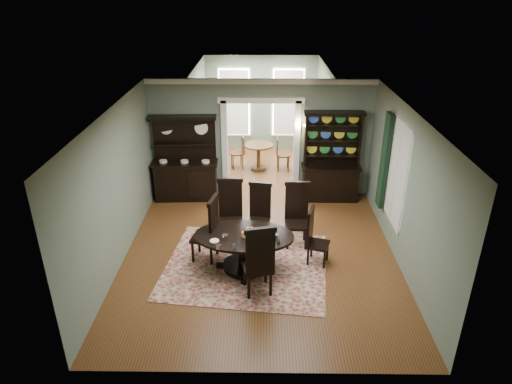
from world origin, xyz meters
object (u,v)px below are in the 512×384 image
at_px(dining_table, 244,245).
at_px(welsh_dresser, 331,168).
at_px(sideboard, 186,171).
at_px(parlor_table, 258,153).

height_order(dining_table, welsh_dresser, welsh_dresser).
bearing_deg(sideboard, parlor_table, 44.09).
relative_size(dining_table, parlor_table, 2.35).
height_order(dining_table, parlor_table, parlor_table).
relative_size(sideboard, welsh_dresser, 0.94).
height_order(sideboard, welsh_dresser, welsh_dresser).
bearing_deg(parlor_table, welsh_dresser, -46.63).
bearing_deg(parlor_table, sideboard, -133.24).
bearing_deg(welsh_dresser, dining_table, -122.83).
xyz_separation_m(dining_table, welsh_dresser, (2.05, 3.14, 0.30)).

